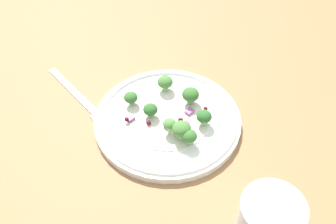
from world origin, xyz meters
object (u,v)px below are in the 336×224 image
Objects in this scene: broccoli_floret_1 at (182,129)px; fork at (81,99)px; broccoli_floret_0 at (150,110)px; broccoli_floret_2 at (165,82)px; plate at (168,120)px.

broccoli_floret_1 is 20.18cm from fork.
broccoli_floret_1 reaches higher than broccoli_floret_0.
broccoli_floret_0 is at bearing -151.56° from broccoli_floret_2.
broccoli_floret_0 is at bearing 96.04° from broccoli_floret_1.
broccoli_floret_1 is at bearing -105.08° from plate.
broccoli_floret_0 is (-1.95, 2.12, 2.02)cm from plate.
broccoli_floret_2 is (5.25, 9.95, -0.25)cm from broccoli_floret_1.
plate is 16.25cm from fork.
fork is at bearing 143.30° from broccoli_floret_2.
plate is 5.37cm from broccoli_floret_1.
broccoli_floret_0 is 6.77cm from broccoli_floret_1.
plate is 1.30× the size of fork.
plate is 10.04× the size of broccoli_floret_0.
broccoli_floret_0 is at bearing -63.88° from fork.
broccoli_floret_0 reaches higher than plate.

